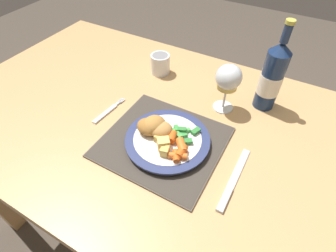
{
  "coord_description": "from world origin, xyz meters",
  "views": [
    {
      "loc": [
        0.23,
        -0.49,
        1.3
      ],
      "look_at": [
        -0.02,
        -0.05,
        0.78
      ],
      "focal_mm": 28.0,
      "sensor_mm": 36.0,
      "label": 1
    }
  ],
  "objects_px": {
    "table_knife": "(232,184)",
    "fork": "(107,112)",
    "wine_glass": "(228,79)",
    "dining_table": "(181,146)",
    "dinner_plate": "(168,140)",
    "drinking_cup": "(160,63)",
    "bottle": "(272,77)"
  },
  "relations": [
    {
      "from": "table_knife",
      "to": "fork",
      "type": "bearing_deg",
      "value": 172.56
    },
    {
      "from": "wine_glass",
      "to": "dining_table",
      "type": "bearing_deg",
      "value": -115.99
    },
    {
      "from": "dinner_plate",
      "to": "drinking_cup",
      "type": "relative_size",
      "value": 3.26
    },
    {
      "from": "dining_table",
      "to": "fork",
      "type": "height_order",
      "value": "fork"
    },
    {
      "from": "dinner_plate",
      "to": "table_knife",
      "type": "height_order",
      "value": "dinner_plate"
    },
    {
      "from": "dinner_plate",
      "to": "dining_table",
      "type": "bearing_deg",
      "value": 84.54
    },
    {
      "from": "wine_glass",
      "to": "dinner_plate",
      "type": "bearing_deg",
      "value": -109.52
    },
    {
      "from": "dinner_plate",
      "to": "wine_glass",
      "type": "relative_size",
      "value": 1.5
    },
    {
      "from": "fork",
      "to": "drinking_cup",
      "type": "height_order",
      "value": "drinking_cup"
    },
    {
      "from": "bottle",
      "to": "wine_glass",
      "type": "bearing_deg",
      "value": -144.94
    },
    {
      "from": "fork",
      "to": "table_knife",
      "type": "height_order",
      "value": "table_knife"
    },
    {
      "from": "wine_glass",
      "to": "bottle",
      "type": "height_order",
      "value": "bottle"
    },
    {
      "from": "table_knife",
      "to": "wine_glass",
      "type": "relative_size",
      "value": 1.32
    },
    {
      "from": "dinner_plate",
      "to": "drinking_cup",
      "type": "distance_m",
      "value": 0.35
    },
    {
      "from": "dinner_plate",
      "to": "wine_glass",
      "type": "distance_m",
      "value": 0.25
    },
    {
      "from": "bottle",
      "to": "drinking_cup",
      "type": "relative_size",
      "value": 3.89
    },
    {
      "from": "bottle",
      "to": "fork",
      "type": "bearing_deg",
      "value": -146.28
    },
    {
      "from": "bottle",
      "to": "dinner_plate",
      "type": "bearing_deg",
      "value": -122.08
    },
    {
      "from": "dinner_plate",
      "to": "bottle",
      "type": "xyz_separation_m",
      "value": [
        0.19,
        0.3,
        0.09
      ]
    },
    {
      "from": "fork",
      "to": "drinking_cup",
      "type": "bearing_deg",
      "value": 83.21
    },
    {
      "from": "table_knife",
      "to": "dining_table",
      "type": "bearing_deg",
      "value": 150.11
    },
    {
      "from": "fork",
      "to": "table_knife",
      "type": "relative_size",
      "value": 0.67
    },
    {
      "from": "dining_table",
      "to": "wine_glass",
      "type": "height_order",
      "value": "wine_glass"
    },
    {
      "from": "dining_table",
      "to": "drinking_cup",
      "type": "height_order",
      "value": "drinking_cup"
    },
    {
      "from": "bottle",
      "to": "drinking_cup",
      "type": "height_order",
      "value": "bottle"
    },
    {
      "from": "table_knife",
      "to": "bottle",
      "type": "distance_m",
      "value": 0.35
    },
    {
      "from": "fork",
      "to": "bottle",
      "type": "height_order",
      "value": "bottle"
    },
    {
      "from": "dinner_plate",
      "to": "wine_glass",
      "type": "xyz_separation_m",
      "value": [
        0.08,
        0.22,
        0.09
      ]
    },
    {
      "from": "dining_table",
      "to": "table_knife",
      "type": "height_order",
      "value": "table_knife"
    },
    {
      "from": "table_knife",
      "to": "wine_glass",
      "type": "distance_m",
      "value": 0.3
    },
    {
      "from": "wine_glass",
      "to": "drinking_cup",
      "type": "height_order",
      "value": "wine_glass"
    },
    {
      "from": "table_knife",
      "to": "drinking_cup",
      "type": "relative_size",
      "value": 2.86
    }
  ]
}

